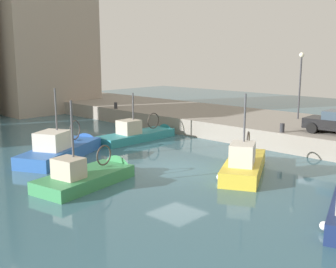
% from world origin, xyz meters
% --- Properties ---
extents(water_surface, '(80.00, 80.00, 0.00)m').
position_xyz_m(water_surface, '(0.00, 0.00, 0.00)').
color(water_surface, '#386070').
rests_on(water_surface, ground).
extents(quay_wall, '(9.00, 56.00, 1.20)m').
position_xyz_m(quay_wall, '(11.50, 0.00, 0.60)').
color(quay_wall, gray).
rests_on(quay_wall, ground).
extents(fishing_boat_yellow, '(6.28, 4.24, 4.86)m').
position_xyz_m(fishing_boat_yellow, '(1.88, -2.93, 0.16)').
color(fishing_boat_yellow, gold).
rests_on(fishing_boat_yellow, ground).
extents(fishing_boat_blue, '(7.06, 4.84, 5.00)m').
position_xyz_m(fishing_boat_blue, '(-2.69, 6.52, 0.16)').
color(fishing_boat_blue, '#2D60B7').
rests_on(fishing_boat_blue, ground).
extents(fishing_boat_green, '(5.77, 2.88, 4.91)m').
position_xyz_m(fishing_boat_green, '(-4.51, 1.31, 0.10)').
color(fishing_boat_green, '#388951').
rests_on(fishing_boat_green, ground).
extents(fishing_boat_teal, '(6.73, 2.06, 4.14)m').
position_xyz_m(fishing_boat_teal, '(3.79, 6.94, 0.13)').
color(fishing_boat_teal, teal).
rests_on(fishing_boat_teal, ground).
extents(mooring_bollard_mid, '(0.28, 0.28, 0.55)m').
position_xyz_m(mooring_bollard_mid, '(7.35, -2.00, 1.48)').
color(mooring_bollard_mid, '#2D2D33').
rests_on(mooring_bollard_mid, quay_wall).
extents(mooring_bollard_north, '(0.28, 0.28, 0.55)m').
position_xyz_m(mooring_bollard_north, '(7.35, 14.00, 1.48)').
color(mooring_bollard_north, '#2D2D33').
rests_on(mooring_bollard_north, quay_wall).
extents(quay_streetlamp, '(0.36, 0.36, 4.83)m').
position_xyz_m(quay_streetlamp, '(13.00, -0.23, 4.45)').
color(quay_streetlamp, '#38383D').
rests_on(quay_streetlamp, quay_wall).
extents(waterfront_building_central, '(9.85, 6.42, 20.94)m').
position_xyz_m(waterfront_building_central, '(6.94, 24.72, 10.49)').
color(waterfront_building_central, '#A39384').
rests_on(waterfront_building_central, ground).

